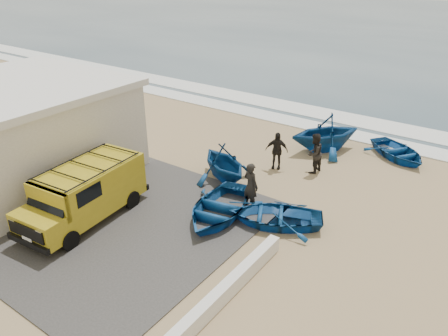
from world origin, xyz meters
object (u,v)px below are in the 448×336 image
Objects in this scene: fisherman_back at (277,150)px; boat_mid_left at (224,162)px; parapet at (226,291)px; van at (85,191)px; boat_far_left at (325,132)px; fisherman_front at (251,186)px; boat_far_right at (398,152)px; boat_near_right at (275,215)px; boat_near_left at (218,207)px; building at (10,133)px; fisherman_middle at (314,153)px.

boat_mid_left is at bearing -142.90° from fisherman_back.
boat_mid_left is at bearing 125.69° from parapet.
van is at bearing -138.15° from fisherman_back.
parapet is at bearing -44.30° from boat_far_left.
fisherman_front is at bearing 114.34° from parapet.
fisherman_back is at bearing 172.21° from boat_far_right.
boat_near_right is 1.80× the size of fisherman_front.
boat_far_right is at bearing 140.07° from boat_near_right.
boat_near_right is at bearing 10.96° from boat_near_left.
van is at bearing -77.04° from boat_far_left.
boat_mid_left is at bearing 33.74° from building.
boat_far_left reaches higher than boat_near_right.
fisherman_middle reaches higher than boat_far_right.
parapet is 12.28m from boat_far_left.
boat_near_left is 2.08× the size of fisherman_middle.
boat_mid_left reaches higher than boat_far_right.
fisherman_back reaches higher than boat_near_left.
boat_near_right is 1.94× the size of fisherman_back.
fisherman_back is at bearing 82.14° from boat_near_left.
fisherman_middle is at bearing 65.67° from boat_near_left.
building is at bearing -43.71° from fisherman_middle.
fisherman_back is (-4.50, -4.57, 0.56)m from boat_far_right.
boat_mid_left is at bearing 62.02° from van.
boat_mid_left is 1.68× the size of fisherman_middle.
boat_near_left is at bearing 14.96° from building.
parapet is 1.68× the size of boat_near_right.
boat_mid_left reaches higher than boat_near_right.
van reaches higher than fisherman_front.
van is at bearing -84.39° from boat_near_right.
boat_far_left is (4.83, 11.53, -0.18)m from van.
boat_far_left is (10.37, 11.07, -1.15)m from building.
fisherman_middle is at bearing -41.36° from boat_far_left.
parapet is 7.04m from van.
fisherman_middle is at bearing -85.53° from fisherman_front.
parapet is at bearing -16.42° from boat_near_right.
boat_far_right is at bearing 51.78° from van.
parapet is at bearing -116.95° from boat_mid_left.
building is 10.12m from boat_near_left.
boat_far_left is at bearing 46.89° from building.
van reaches higher than parapet.
building reaches higher than boat_near_left.
boat_mid_left is 0.94× the size of boat_far_right.
van reaches higher than boat_near_right.
boat_far_left reaches higher than fisherman_back.
fisherman_back is at bearing -60.10° from fisherman_middle.
parapet is 5.43m from fisherman_front.
boat_far_left is at bearing 146.32° from boat_far_right.
building is 5.11× the size of fisherman_back.
fisherman_middle reaches higher than boat_mid_left.
parapet is 4.49m from boat_near_right.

